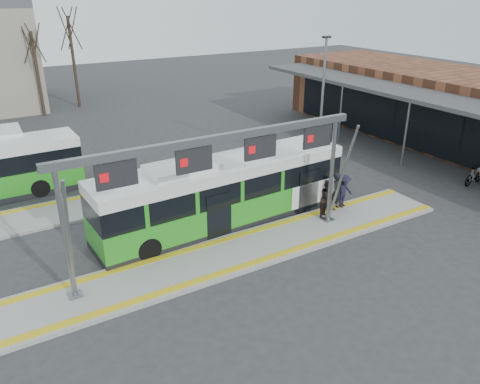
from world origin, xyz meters
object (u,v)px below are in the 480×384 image
object	(u,v)px
passenger_a	(337,191)
passenger_b	(328,199)
passenger_c	(344,191)
hero_bus	(223,193)
gantry	(221,160)

from	to	relation	value
passenger_a	passenger_b	bearing A→B (deg)	-175.69
passenger_b	passenger_c	bearing A→B (deg)	-12.14
hero_bus	passenger_a	xyz separation A→B (m)	(5.55, -1.81, -0.46)
passenger_b	passenger_c	size ratio (longest dim) A/B	1.09
passenger_c	passenger_b	bearing A→B (deg)	-169.96
hero_bus	passenger_b	size ratio (longest dim) A/B	6.59
passenger_a	passenger_c	bearing A→B (deg)	-20.66
hero_bus	passenger_b	bearing A→B (deg)	-28.83
hero_bus	passenger_a	bearing A→B (deg)	-20.59
gantry	hero_bus	world-z (taller)	gantry
passenger_b	passenger_a	bearing A→B (deg)	-4.72
hero_bus	passenger_a	size ratio (longest dim) A/B	6.53
hero_bus	passenger_c	bearing A→B (deg)	-19.30
gantry	passenger_c	xyz separation A→B (m)	(7.47, 0.81, -3.27)
hero_bus	passenger_c	xyz separation A→B (m)	(6.01, -1.81, -0.55)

